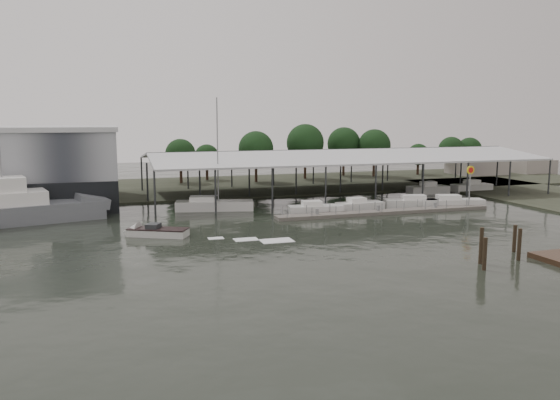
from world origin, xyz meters
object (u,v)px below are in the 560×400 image
object	(u,v)px
grey_trawler	(16,209)
speedboat_underway	(153,232)
shell_fuel_sign	(470,178)
white_sailboat	(213,205)

from	to	relation	value
grey_trawler	speedboat_underway	world-z (taller)	grey_trawler
grey_trawler	speedboat_underway	xyz separation A→B (m)	(13.77, -11.45, -1.19)
shell_fuel_sign	speedboat_underway	distance (m)	40.63
shell_fuel_sign	white_sailboat	distance (m)	32.99
speedboat_underway	white_sailboat	bearing A→B (deg)	-95.22
grey_trawler	speedboat_underway	bearing A→B (deg)	-54.05
grey_trawler	speedboat_underway	size ratio (longest dim) A/B	1.22
shell_fuel_sign	grey_trawler	distance (m)	54.51
shell_fuel_sign	grey_trawler	bearing A→B (deg)	172.57
grey_trawler	speedboat_underway	distance (m)	17.95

